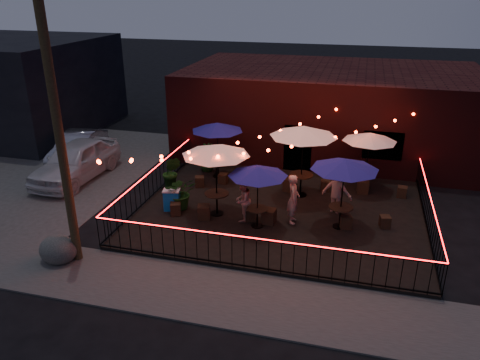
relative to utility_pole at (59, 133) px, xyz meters
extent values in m
plane|color=black|center=(5.40, 2.60, -4.00)|extent=(110.00, 110.00, 0.00)
cube|color=black|center=(5.40, 4.60, -3.92)|extent=(10.00, 8.00, 0.15)
cube|color=#42403D|center=(5.40, -0.65, -3.98)|extent=(18.00, 2.50, 0.05)
cube|color=#42403D|center=(-6.60, 6.60, -3.99)|extent=(11.00, 12.00, 0.02)
cube|color=#340E0E|center=(6.40, 12.60, -2.00)|extent=(14.00, 8.00, 4.00)
cube|color=black|center=(5.40, 8.72, -2.90)|extent=(1.20, 0.24, 2.20)
cube|color=black|center=(8.90, 8.72, -2.40)|extent=(1.60, 0.24, 1.20)
cylinder|color=#362A16|center=(0.00, 0.00, 0.00)|extent=(0.26, 0.26, 8.00)
cube|color=black|center=(5.40, 0.60, -3.77)|extent=(10.00, 0.04, 0.04)
cube|color=black|center=(5.40, 0.60, -2.85)|extent=(10.00, 0.04, 0.04)
cube|color=#F30B0F|center=(5.40, 0.60, -2.82)|extent=(10.00, 0.03, 0.02)
cube|color=black|center=(0.40, 4.60, -3.77)|extent=(0.04, 8.00, 0.04)
cube|color=black|center=(0.40, 4.60, -2.85)|extent=(0.04, 8.00, 0.04)
cube|color=#F30B0F|center=(0.40, 4.60, -2.82)|extent=(0.03, 8.00, 0.02)
cube|color=black|center=(10.40, 4.60, -3.77)|extent=(0.04, 8.00, 0.04)
cube|color=black|center=(10.40, 4.60, -2.85)|extent=(0.04, 8.00, 0.04)
cube|color=#F30B0F|center=(10.40, 4.60, -2.82)|extent=(0.03, 8.00, 0.02)
cylinder|color=black|center=(3.26, 3.72, -3.83)|extent=(0.47, 0.47, 0.03)
cylinder|color=black|center=(3.26, 3.72, -3.45)|extent=(0.06, 0.06, 0.77)
cylinder|color=black|center=(3.26, 3.72, -3.06)|extent=(0.86, 0.86, 0.04)
cylinder|color=black|center=(3.26, 3.72, -2.56)|extent=(0.05, 0.05, 2.57)
cone|color=white|center=(3.26, 3.72, -1.44)|extent=(2.59, 2.59, 0.38)
cylinder|color=black|center=(2.26, 7.08, -3.84)|extent=(0.43, 0.43, 0.03)
cylinder|color=black|center=(2.26, 7.08, -3.49)|extent=(0.06, 0.06, 0.70)
cylinder|color=black|center=(2.26, 7.08, -3.13)|extent=(0.78, 0.78, 0.04)
cylinder|color=black|center=(2.26, 7.08, -2.68)|extent=(0.04, 0.04, 2.35)
cone|color=navy|center=(2.26, 7.08, -1.65)|extent=(2.17, 2.17, 0.34)
cylinder|color=black|center=(4.85, 3.17, -3.84)|extent=(0.39, 0.39, 0.03)
cylinder|color=black|center=(4.85, 3.17, -3.52)|extent=(0.05, 0.05, 0.64)
cylinder|color=black|center=(4.85, 3.17, -3.19)|extent=(0.71, 0.71, 0.04)
cylinder|color=black|center=(4.85, 3.17, -2.78)|extent=(0.04, 0.04, 2.14)
cone|color=navy|center=(4.85, 3.17, -1.84)|extent=(2.39, 2.39, 0.31)
cylinder|color=black|center=(5.91, 6.07, -3.83)|extent=(0.51, 0.51, 0.03)
cylinder|color=black|center=(5.91, 6.07, -3.42)|extent=(0.07, 0.07, 0.83)
cylinder|color=black|center=(5.91, 6.07, -3.00)|extent=(0.92, 0.92, 0.05)
cylinder|color=black|center=(5.91, 6.07, -2.47)|extent=(0.05, 0.05, 2.76)
cone|color=white|center=(5.91, 6.07, -1.26)|extent=(2.60, 2.60, 0.40)
cylinder|color=black|center=(7.55, 3.82, -3.83)|extent=(0.44, 0.44, 0.03)
cylinder|color=black|center=(7.55, 3.82, -3.48)|extent=(0.06, 0.06, 0.73)
cylinder|color=black|center=(7.55, 3.82, -3.10)|extent=(0.81, 0.81, 0.04)
cylinder|color=black|center=(7.55, 3.82, -2.64)|extent=(0.04, 0.04, 2.42)
cone|color=navy|center=(7.55, 3.82, -1.58)|extent=(2.68, 2.68, 0.35)
cylinder|color=black|center=(8.32, 7.40, -3.84)|extent=(0.42, 0.42, 0.03)
cylinder|color=black|center=(8.32, 7.40, -3.50)|extent=(0.06, 0.06, 0.69)
cylinder|color=black|center=(8.32, 7.40, -3.14)|extent=(0.76, 0.76, 0.04)
cylinder|color=black|center=(8.32, 7.40, -2.70)|extent=(0.04, 0.04, 2.29)
cone|color=white|center=(8.32, 7.40, -1.70)|extent=(2.43, 2.43, 0.33)
cube|color=black|center=(1.85, 3.30, -3.63)|extent=(0.47, 0.47, 0.43)
cube|color=black|center=(2.93, 3.25, -3.60)|extent=(0.52, 0.52, 0.50)
cube|color=black|center=(1.84, 5.90, -3.64)|extent=(0.44, 0.44, 0.42)
cube|color=black|center=(2.67, 6.44, -3.65)|extent=(0.36, 0.36, 0.41)
cube|color=black|center=(4.51, 3.56, -3.64)|extent=(0.45, 0.45, 0.42)
cube|color=black|center=(5.19, 3.50, -3.59)|extent=(0.48, 0.48, 0.51)
cube|color=black|center=(5.45, 6.37, -3.60)|extent=(0.54, 0.54, 0.50)
cube|color=black|center=(6.81, 6.76, -3.64)|extent=(0.40, 0.40, 0.42)
cube|color=black|center=(7.75, 3.81, -3.63)|extent=(0.47, 0.47, 0.45)
cube|color=black|center=(9.03, 4.22, -3.65)|extent=(0.40, 0.40, 0.40)
cube|color=black|center=(8.25, 6.92, -3.59)|extent=(0.46, 0.46, 0.51)
cube|color=black|center=(9.72, 6.91, -3.64)|extent=(0.39, 0.39, 0.42)
imported|color=tan|center=(5.96, 3.79, -2.98)|extent=(0.47, 0.67, 1.73)
imported|color=tan|center=(4.26, 3.47, -3.08)|extent=(0.71, 0.84, 1.53)
imported|color=tan|center=(7.33, 4.98, -2.99)|extent=(1.24, 0.92, 1.71)
imported|color=#153B0C|center=(1.86, 3.83, -3.23)|extent=(1.42, 1.34, 1.25)
imported|color=#193E12|center=(0.84, 5.45, -3.18)|extent=(0.80, 0.68, 1.35)
imported|color=#11340A|center=(1.60, 7.63, -3.25)|extent=(0.73, 0.73, 1.21)
cube|color=blue|center=(1.59, 3.62, -3.48)|extent=(0.63, 0.49, 0.74)
cube|color=silver|center=(1.59, 3.62, -3.09)|extent=(0.67, 0.54, 0.05)
ellipsoid|color=#403F3B|center=(-0.48, -0.23, -3.60)|extent=(1.14, 1.01, 0.79)
imported|color=silver|center=(-3.62, 5.70, -3.19)|extent=(2.07, 4.83, 1.62)
imported|color=#97969E|center=(-4.72, 7.54, -3.32)|extent=(2.10, 4.33, 1.37)
camera|label=1|loc=(7.85, -10.53, 3.73)|focal=35.00mm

